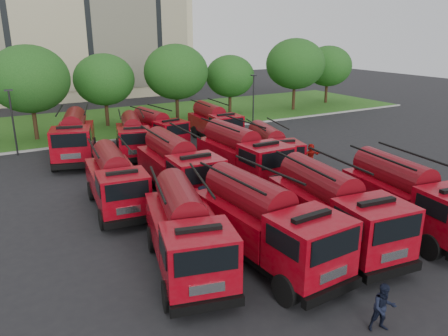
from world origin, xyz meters
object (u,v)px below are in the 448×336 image
object	(u,v)px
fire_truck_7	(271,149)
fire_truck_3	(409,197)
fire_truck_5	(178,166)
firefighter_0	(351,264)
fire_truck_11	(214,123)
firefighter_2	(341,212)
firefighter_5	(310,167)
firefighter_3	(344,212)
fire_truck_6	(242,154)
fire_truck_9	(133,136)
fire_truck_10	(157,129)
fire_truck_1	(266,223)
fire_truck_8	(74,137)
fire_truck_2	(334,208)
firefighter_1	(381,330)
firefighter_4	(203,222)
fire_truck_4	(115,180)
fire_truck_0	(186,231)

from	to	relation	value
fire_truck_7	fire_truck_3	bearing A→B (deg)	-74.88
fire_truck_5	fire_truck_7	xyz separation A→B (m)	(7.58, 1.22, -0.26)
fire_truck_7	firefighter_0	bearing A→B (deg)	-96.43
fire_truck_5	fire_truck_11	size ratio (longest dim) A/B	1.10
fire_truck_7	fire_truck_11	world-z (taller)	fire_truck_11
fire_truck_11	firefighter_2	xyz separation A→B (m)	(-1.68, -17.32, -1.58)
firefighter_2	firefighter_5	bearing A→B (deg)	-36.98
firefighter_3	firefighter_0	bearing A→B (deg)	13.96
fire_truck_6	fire_truck_9	world-z (taller)	fire_truck_6
fire_truck_10	fire_truck_9	bearing A→B (deg)	-160.03
firefighter_0	firefighter_3	world-z (taller)	firefighter_3
fire_truck_1	fire_truck_3	distance (m)	7.86
fire_truck_1	firefighter_2	size ratio (longest dim) A/B	5.30
fire_truck_8	fire_truck_9	bearing A→B (deg)	2.02
fire_truck_2	fire_truck_11	world-z (taller)	fire_truck_2
fire_truck_2	firefighter_0	bearing A→B (deg)	-100.71
firefighter_1	firefighter_3	distance (m)	9.72
firefighter_3	fire_truck_7	bearing A→B (deg)	-130.75
fire_truck_6	fire_truck_7	size ratio (longest dim) A/B	1.13
fire_truck_1	fire_truck_2	distance (m)	3.59
fire_truck_11	firefighter_5	world-z (taller)	fire_truck_11
fire_truck_6	fire_truck_3	bearing A→B (deg)	-73.66
fire_truck_1	fire_truck_8	xyz separation A→B (m)	(-3.63, 19.56, -0.02)
firefighter_3	firefighter_5	xyz separation A→B (m)	(3.72, 7.16, 0.00)
fire_truck_11	firefighter_4	distance (m)	17.13
fire_truck_1	fire_truck_3	size ratio (longest dim) A/B	1.02
fire_truck_1	fire_truck_4	bearing A→B (deg)	109.57
firefighter_2	firefighter_3	world-z (taller)	firefighter_3
fire_truck_0	firefighter_3	xyz separation A→B (m)	(9.80, 0.96, -1.68)
firefighter_3	fire_truck_0	bearing A→B (deg)	-28.56
fire_truck_7	firefighter_0	xyz separation A→B (m)	(-4.64, -12.24, -1.50)
fire_truck_0	firefighter_3	bearing A→B (deg)	19.65
fire_truck_3	fire_truck_6	size ratio (longest dim) A/B	1.00
fire_truck_2	firefighter_2	size ratio (longest dim) A/B	5.32
fire_truck_11	fire_truck_3	bearing A→B (deg)	-87.64
fire_truck_2	fire_truck_4	world-z (taller)	fire_truck_2
fire_truck_1	firefighter_1	world-z (taller)	fire_truck_1
fire_truck_8	firefighter_1	distance (m)	25.56
fire_truck_5	fire_truck_1	bearing A→B (deg)	-88.73
fire_truck_5	firefighter_0	xyz separation A→B (m)	(2.94, -11.01, -1.76)
fire_truck_3	fire_truck_11	world-z (taller)	fire_truck_3
fire_truck_0	firefighter_2	xyz separation A→B (m)	(9.64, 1.03, -1.68)
fire_truck_8	fire_truck_11	bearing A→B (deg)	15.43
fire_truck_2	fire_truck_3	size ratio (longest dim) A/B	1.02
fire_truck_5	fire_truck_7	world-z (taller)	fire_truck_5
fire_truck_4	fire_truck_9	world-z (taller)	fire_truck_4
fire_truck_1	firefighter_2	world-z (taller)	fire_truck_1
fire_truck_1	fire_truck_3	bearing A→B (deg)	-9.14
fire_truck_3	firefighter_3	size ratio (longest dim) A/B	4.13
firefighter_1	firefighter_5	size ratio (longest dim) A/B	0.99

